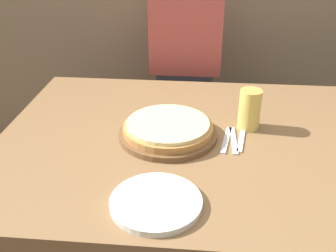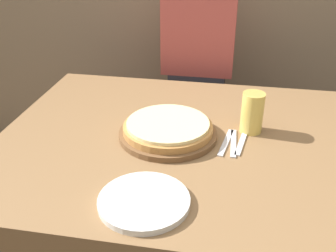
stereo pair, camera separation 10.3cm
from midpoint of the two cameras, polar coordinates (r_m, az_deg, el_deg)
name	(u,v)px [view 2 (the right image)]	position (r m, az deg, el deg)	size (l,w,h in m)	color
dining_table	(187,221)	(1.56, 4.70, -13.57)	(1.31, 1.02, 0.73)	olive
pizza_on_board	(168,130)	(1.33, 2.21, -0.57)	(0.34, 0.34, 0.06)	brown
beer_glass	(252,111)	(1.39, 14.25, 2.09)	(0.08, 0.08, 0.14)	#E5C65B
dinner_plate	(144,201)	(1.05, -0.64, -10.93)	(0.24, 0.24, 0.02)	silver
fork	(226,142)	(1.33, 10.60, -2.41)	(0.05, 0.18, 0.00)	silver
dinner_knife	(233,143)	(1.33, 11.68, -2.50)	(0.02, 0.18, 0.00)	silver
spoon	(241,144)	(1.33, 12.75, -2.59)	(0.04, 0.15, 0.00)	silver
diner_person	(197,83)	(2.03, 5.74, 6.16)	(0.34, 0.20, 1.30)	#33333D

